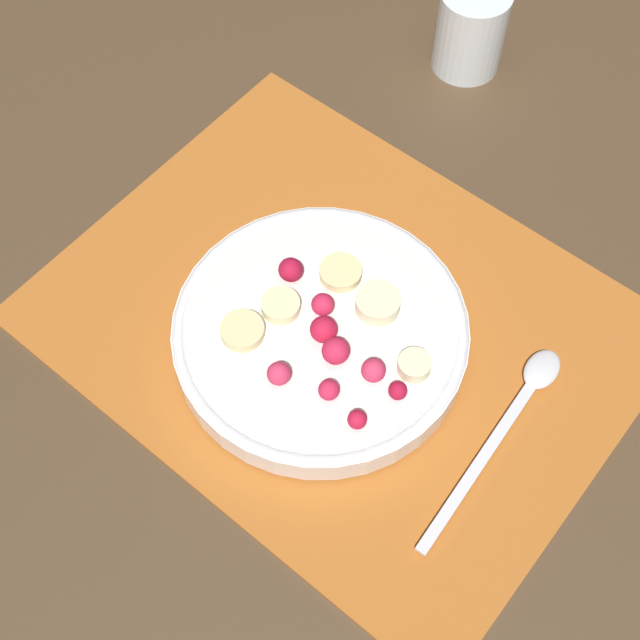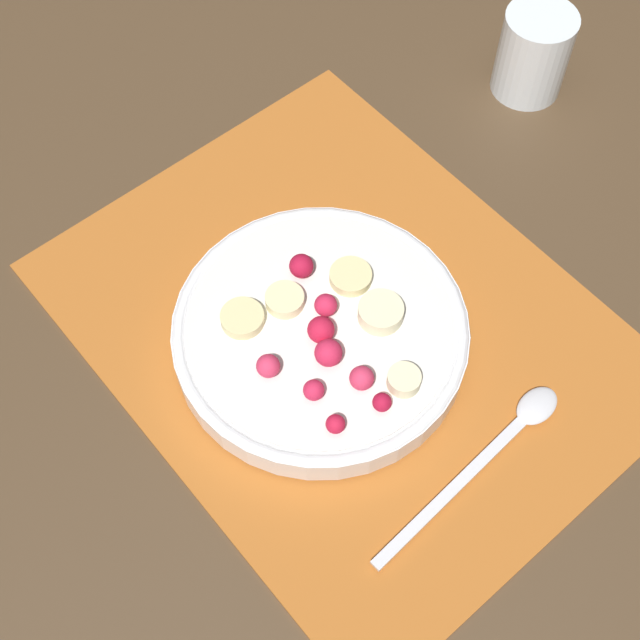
# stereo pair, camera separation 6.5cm
# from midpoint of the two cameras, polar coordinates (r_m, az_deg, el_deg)

# --- Properties ---
(ground_plane) EXTENTS (3.00, 3.00, 0.00)m
(ground_plane) POSITION_cam_midpoint_polar(r_m,az_deg,el_deg) (0.75, 4.06, -0.71)
(ground_plane) COLOR #4C3823
(placemat) EXTENTS (0.47, 0.36, 0.01)m
(placemat) POSITION_cam_midpoint_polar(r_m,az_deg,el_deg) (0.74, 4.07, -0.60)
(placemat) COLOR #B26023
(placemat) RESTS_ON ground_plane
(fruit_bowl) EXTENTS (0.24, 0.24, 0.05)m
(fruit_bowl) POSITION_cam_midpoint_polar(r_m,az_deg,el_deg) (0.72, 2.61, -0.97)
(fruit_bowl) COLOR white
(fruit_bowl) RESTS_ON placemat
(spoon) EXTENTS (0.03, 0.20, 0.01)m
(spoon) POSITION_cam_midpoint_polar(r_m,az_deg,el_deg) (0.71, 14.16, -7.72)
(spoon) COLOR silver
(spoon) RESTS_ON placemat
(drinking_glass) EXTENTS (0.07, 0.07, 0.09)m
(drinking_glass) POSITION_cam_midpoint_polar(r_m,az_deg,el_deg) (0.91, 15.57, 16.00)
(drinking_glass) COLOR white
(drinking_glass) RESTS_ON ground_plane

